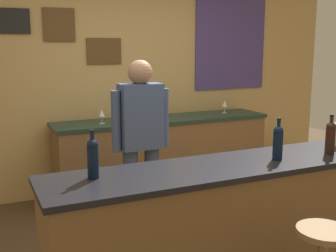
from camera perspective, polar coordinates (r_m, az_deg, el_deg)
name	(u,v)px	position (r m, az deg, el deg)	size (l,w,h in m)	color
back_wall	(123,73)	(5.08, -6.21, 7.20)	(6.00, 0.09, 2.80)	tan
bar_counter	(230,225)	(3.12, 8.41, -13.22)	(2.65, 0.60, 0.92)	brown
side_counter	(164,155)	(5.01, -0.61, -3.98)	(2.59, 0.56, 0.90)	brown
bartender	(141,140)	(3.62, -3.72, -1.86)	(0.52, 0.21, 1.62)	#384766
wine_bottle_a	(93,157)	(2.62, -10.23, -4.16)	(0.07, 0.07, 0.31)	black
wine_bottle_b	(278,141)	(3.10, 14.78, -2.03)	(0.07, 0.07, 0.31)	black
wine_bottle_c	(330,137)	(3.39, 21.30, -1.36)	(0.07, 0.07, 0.31)	black
wine_glass_a	(102,114)	(4.60, -9.04, 1.68)	(0.07, 0.07, 0.16)	silver
wine_glass_b	(136,111)	(4.74, -4.38, 2.03)	(0.07, 0.07, 0.16)	silver
wine_glass_c	(147,110)	(4.81, -2.90, 2.19)	(0.07, 0.07, 0.16)	silver
wine_glass_d	(225,104)	(5.35, 7.73, 2.96)	(0.07, 0.07, 0.16)	silver
coffee_mug	(119,118)	(4.68, -6.73, 1.11)	(0.12, 0.08, 0.09)	silver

